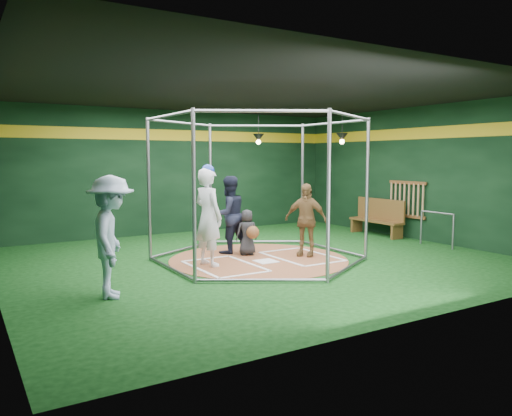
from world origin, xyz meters
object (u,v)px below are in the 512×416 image
batter_figure (208,216)px  visitor_leopard (306,220)px  umpire (229,215)px  dugout_bench (378,217)px

batter_figure → visitor_leopard: bearing=-5.4°
umpire → dugout_bench: size_ratio=1.00×
batter_figure → dugout_bench: 5.93m
batter_figure → dugout_bench: size_ratio=1.16×
dugout_bench → batter_figure: bearing=-168.9°
visitor_leopard → umpire: 1.74m
visitor_leopard → umpire: (-1.29, 1.17, 0.08)m
visitor_leopard → dugout_bench: size_ratio=0.91×
umpire → dugout_bench: bearing=176.8°
visitor_leopard → dugout_bench: 3.80m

